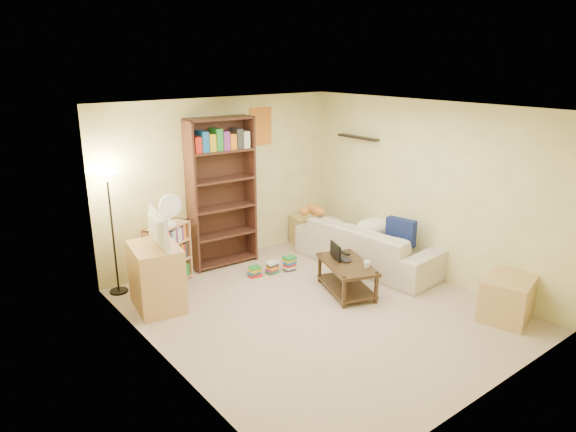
{
  "coord_description": "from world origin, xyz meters",
  "views": [
    {
      "loc": [
        -3.89,
        -4.37,
        3.04
      ],
      "look_at": [
        0.07,
        0.72,
        1.05
      ],
      "focal_mm": 32.0,
      "sensor_mm": 36.0,
      "label": 1
    }
  ],
  "objects": [
    {
      "name": "laptop_screen",
      "position": [
        0.58,
        0.33,
        0.55
      ],
      "size": [
        0.12,
        0.3,
        0.21
      ],
      "primitive_type": "cube",
      "rotation": [
        0.0,
        0.0,
        -0.35
      ],
      "color": "white",
      "rests_on": "laptop"
    },
    {
      "name": "book_stacks",
      "position": [
        0.25,
        1.27,
        0.09
      ],
      "size": [
        0.72,
        0.28,
        0.22
      ],
      "color": "red",
      "rests_on": "ground"
    },
    {
      "name": "mug",
      "position": [
        0.72,
        -0.12,
        0.47
      ],
      "size": [
        0.13,
        0.13,
        0.09
      ],
      "primitive_type": "imported",
      "rotation": [
        0.0,
        0.0,
        -0.18
      ],
      "color": "white",
      "rests_on": "coffee_table"
    },
    {
      "name": "cream_blanket",
      "position": [
        1.71,
        0.7,
        0.57
      ],
      "size": [
        0.61,
        0.44,
        0.26
      ],
      "primitive_type": "ellipsoid",
      "color": "white",
      "rests_on": "sofa"
    },
    {
      "name": "tabby_cat",
      "position": [
        1.18,
        1.48,
        0.75
      ],
      "size": [
        0.53,
        0.22,
        0.18
      ],
      "color": "#C47229",
      "rests_on": "sofa"
    },
    {
      "name": "navy_pillow",
      "position": [
        1.7,
        0.16,
        0.64
      ],
      "size": [
        0.21,
        0.45,
        0.39
      ],
      "primitive_type": "cube",
      "rotation": [
        0.0,
        0.0,
        1.76
      ],
      "color": "navy",
      "rests_on": "sofa"
    },
    {
      "name": "television",
      "position": [
        -1.55,
        1.32,
        1.04
      ],
      "size": [
        0.78,
        0.34,
        0.43
      ],
      "primitive_type": "imported",
      "rotation": [
        0.0,
        0.0,
        1.41
      ],
      "color": "black",
      "rests_on": "tv_stand"
    },
    {
      "name": "floor_lamp",
      "position": [
        -1.8,
        2.05,
        1.32
      ],
      "size": [
        0.28,
        0.28,
        1.65
      ],
      "color": "black",
      "rests_on": "ground"
    },
    {
      "name": "short_bookshelf",
      "position": [
        -1.13,
        1.86,
        0.43
      ],
      "size": [
        0.73,
        0.52,
        0.87
      ],
      "rotation": [
        0.0,
        0.0,
        0.41
      ],
      "color": "tan",
      "rests_on": "ground"
    },
    {
      "name": "coffee_table",
      "position": [
        0.63,
        0.15,
        0.27
      ],
      "size": [
        0.82,
        1.08,
        0.42
      ],
      "rotation": [
        0.0,
        0.0,
        -0.35
      ],
      "color": "#3F2918",
      "rests_on": "ground"
    },
    {
      "name": "tall_bookshelf",
      "position": [
        -0.14,
        2.05,
        1.18
      ],
      "size": [
        1.02,
        0.4,
        2.23
      ],
      "rotation": [
        0.0,
        0.0,
        -0.06
      ],
      "color": "#48251B",
      "rests_on": "ground"
    },
    {
      "name": "laptop",
      "position": [
        0.71,
        0.28,
        0.44
      ],
      "size": [
        0.34,
        0.25,
        0.02
      ],
      "primitive_type": "imported",
      "rotation": [
        0.0,
        0.0,
        1.5
      ],
      "color": "black",
      "rests_on": "coffee_table"
    },
    {
      "name": "end_cabinet",
      "position": [
        1.65,
        -1.57,
        0.26
      ],
      "size": [
        0.75,
        0.67,
        0.52
      ],
      "primitive_type": "cube",
      "rotation": [
        0.0,
        0.0,
        0.27
      ],
      "color": "#DCBD6B",
      "rests_on": "ground"
    },
    {
      "name": "desk_fan",
      "position": [
        -1.08,
        1.82,
        1.1
      ],
      "size": [
        0.31,
        0.17,
        0.43
      ],
      "color": "white",
      "rests_on": "short_bookshelf"
    },
    {
      "name": "room",
      "position": [
        0.0,
        0.01,
        1.62
      ],
      "size": [
        4.5,
        4.54,
        2.52
      ],
      "color": "#C4A693",
      "rests_on": "ground"
    },
    {
      "name": "sofa",
      "position": [
        1.55,
        0.64,
        0.33
      ],
      "size": [
        2.44,
        1.3,
        0.67
      ],
      "primitive_type": "imported",
      "rotation": [
        0.0,
        0.0,
        1.66
      ],
      "color": "beige",
      "rests_on": "ground"
    },
    {
      "name": "side_table",
      "position": [
        1.42,
        1.97,
        0.24
      ],
      "size": [
        0.49,
        0.49,
        0.48
      ],
      "primitive_type": "cube",
      "rotation": [
        0.0,
        0.0,
        -0.2
      ],
      "color": "tan",
      "rests_on": "ground"
    },
    {
      "name": "tv_stand",
      "position": [
        -1.55,
        1.32,
        0.41
      ],
      "size": [
        0.67,
        0.85,
        0.83
      ],
      "primitive_type": "cube",
      "rotation": [
        0.0,
        0.0,
        -0.17
      ],
      "color": "tan",
      "rests_on": "ground"
    },
    {
      "name": "tv_remote",
      "position": [
        0.84,
        0.42,
        0.43
      ],
      "size": [
        0.06,
        0.17,
        0.02
      ],
      "primitive_type": "cube",
      "rotation": [
        0.0,
        0.0,
        -0.05
      ],
      "color": "black",
      "rests_on": "coffee_table"
    }
  ]
}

